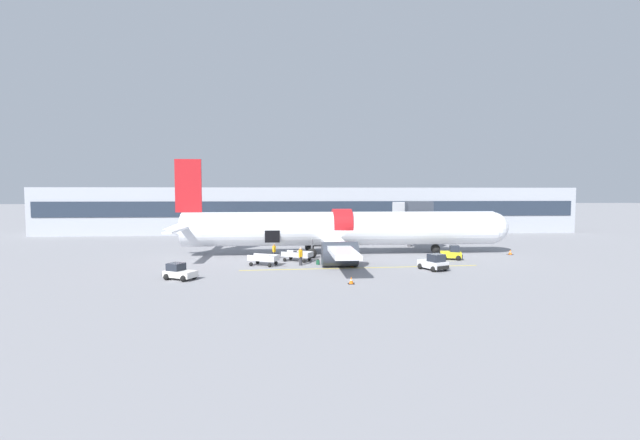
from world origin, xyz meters
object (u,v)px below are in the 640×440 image
at_px(ground_crew_supervisor, 336,252).
at_px(baggage_tug_lead, 179,272).
at_px(airplane, 338,229).
at_px(ground_crew_driver, 337,254).
at_px(baggage_tug_mid, 452,254).
at_px(suitcase_on_tarmac_upright, 318,262).
at_px(baggage_tug_rear, 434,263).
at_px(baggage_cart_queued, 264,260).
at_px(ground_crew_loader_b, 301,256).
at_px(ground_crew_loader_a, 274,251).
at_px(baggage_cart_loading, 298,256).

bearing_deg(ground_crew_supervisor, baggage_tug_lead, -147.24).
height_order(airplane, ground_crew_driver, airplane).
xyz_separation_m(baggage_tug_mid, suitcase_on_tarmac_upright, (-15.19, -2.30, -0.41)).
distance_m(ground_crew_driver, suitcase_on_tarmac_upright, 2.66).
bearing_deg(airplane, ground_crew_supervisor, -99.42).
distance_m(baggage_tug_rear, ground_crew_supervisor, 11.05).
height_order(ground_crew_driver, suitcase_on_tarmac_upright, ground_crew_driver).
distance_m(baggage_tug_mid, ground_crew_driver, 13.06).
distance_m(airplane, baggage_cart_queued, 11.45).
distance_m(airplane, suitcase_on_tarmac_upright, 8.22).
bearing_deg(ground_crew_loader_b, ground_crew_loader_a, 122.26).
distance_m(baggage_cart_loading, ground_crew_driver, 4.27).
bearing_deg(ground_crew_loader_a, baggage_tug_lead, -125.89).
relative_size(airplane, suitcase_on_tarmac_upright, 68.63).
height_order(baggage_tug_lead, baggage_cart_queued, baggage_tug_lead).
bearing_deg(ground_crew_loader_b, baggage_cart_loading, 94.14).
relative_size(baggage_tug_rear, baggage_cart_loading, 0.78).
xyz_separation_m(baggage_cart_loading, suitcase_on_tarmac_upright, (1.99, -2.37, -0.30)).
relative_size(baggage_tug_lead, baggage_cart_loading, 0.76).
height_order(ground_crew_loader_b, ground_crew_supervisor, ground_crew_loader_b).
xyz_separation_m(baggage_cart_loading, ground_crew_driver, (4.15, -0.95, 0.33)).
bearing_deg(ground_crew_loader_a, baggage_tug_rear, -27.82).
xyz_separation_m(airplane, ground_crew_loader_a, (-7.57, -2.93, -2.15)).
bearing_deg(baggage_tug_mid, airplane, 158.40).
distance_m(airplane, ground_crew_loader_a, 8.40).
bearing_deg(baggage_tug_mid, baggage_tug_rear, -124.26).
xyz_separation_m(ground_crew_loader_b, ground_crew_supervisor, (4.02, 3.12, -0.06)).
bearing_deg(ground_crew_driver, baggage_tug_lead, -151.27).
height_order(ground_crew_loader_a, ground_crew_loader_b, ground_crew_loader_b).
distance_m(airplane, ground_crew_loader_b, 9.04).
bearing_deg(baggage_tug_rear, baggage_cart_loading, 153.80).
distance_m(airplane, baggage_cart_loading, 7.30).
bearing_deg(ground_crew_loader_a, baggage_cart_loading, -35.03).
xyz_separation_m(airplane, baggage_tug_rear, (7.97, -11.13, -2.36)).
bearing_deg(ground_crew_supervisor, baggage_cart_queued, -158.77).
bearing_deg(baggage_tug_lead, ground_crew_driver, 28.73).
height_order(baggage_tug_rear, ground_crew_driver, ground_crew_driver).
bearing_deg(baggage_cart_queued, baggage_cart_loading, 35.56).
xyz_separation_m(ground_crew_driver, ground_crew_supervisor, (0.07, 1.44, 0.04)).
bearing_deg(baggage_tug_mid, ground_crew_loader_a, 174.46).
height_order(baggage_cart_queued, ground_crew_loader_b, ground_crew_loader_b).
height_order(baggage_cart_loading, ground_crew_supervisor, ground_crew_supervisor).
distance_m(baggage_tug_lead, ground_crew_driver, 16.67).
bearing_deg(ground_crew_loader_b, baggage_tug_lead, -149.32).
relative_size(baggage_tug_mid, ground_crew_loader_b, 1.40).
distance_m(ground_crew_loader_a, ground_crew_loader_b, 5.31).
height_order(baggage_tug_rear, ground_crew_loader_a, ground_crew_loader_a).
bearing_deg(ground_crew_loader_b, suitcase_on_tarmac_upright, 8.33).
bearing_deg(baggage_tug_rear, suitcase_on_tarmac_upright, 159.99).
distance_m(baggage_tug_lead, baggage_cart_loading, 13.78).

